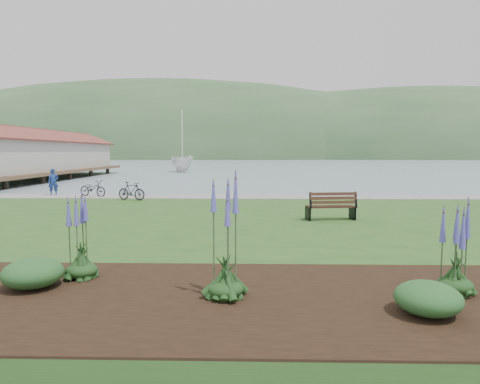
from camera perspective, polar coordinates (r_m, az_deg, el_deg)
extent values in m
plane|color=slate|center=(17.42, -7.66, -4.36)|extent=(600.00, 600.00, 0.00)
cube|color=#274F1B|center=(15.45, -8.84, -4.87)|extent=(34.00, 20.00, 0.40)
cube|color=gray|center=(24.14, -5.10, -0.62)|extent=(34.00, 2.20, 0.03)
cube|color=black|center=(7.59, 3.42, -13.97)|extent=(24.00, 4.40, 0.04)
cube|color=#4C3826|center=(48.65, -26.47, 2.37)|extent=(8.00, 36.00, 0.30)
cube|color=#B2ADA3|center=(50.38, -25.48, 4.37)|extent=(6.40, 28.00, 3.00)
cube|color=#321B13|center=(16.33, 11.96, -1.90)|extent=(1.83, 0.85, 0.06)
cube|color=#321B13|center=(15.98, 12.36, -0.88)|extent=(1.77, 0.41, 0.55)
cube|color=black|center=(16.11, 9.04, -2.86)|extent=(0.15, 0.61, 0.48)
cube|color=black|center=(16.65, 14.75, -2.70)|extent=(0.15, 0.61, 0.48)
imported|color=navy|center=(27.05, -23.63, 1.50)|extent=(0.79, 0.69, 1.83)
imported|color=black|center=(25.59, -19.04, 0.46)|extent=(1.24, 1.88, 0.93)
imported|color=black|center=(23.13, -14.27, 0.13)|extent=(0.96, 1.66, 0.96)
imported|color=silver|center=(62.53, -7.66, 2.65)|extent=(14.63, 14.72, 28.47)
ellipsoid|color=#153814|center=(7.52, -1.94, -12.75)|extent=(0.62, 0.62, 0.31)
cone|color=#43429A|center=(7.23, -1.97, -3.73)|extent=(0.36, 0.36, 2.08)
ellipsoid|color=#153814|center=(8.59, 26.74, -11.00)|extent=(0.62, 0.62, 0.31)
cone|color=#43429A|center=(8.39, 26.99, -5.21)|extent=(0.40, 0.40, 1.46)
ellipsoid|color=#153814|center=(9.17, -20.36, -9.74)|extent=(0.62, 0.62, 0.31)
cone|color=#43429A|center=(8.96, -20.57, -3.55)|extent=(0.36, 0.36, 1.69)
ellipsoid|color=#1E4C21|center=(8.85, -25.89, -9.70)|extent=(1.08, 1.08, 0.54)
ellipsoid|color=#1E4C21|center=(7.34, 23.78, -12.83)|extent=(1.02, 1.02, 0.51)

